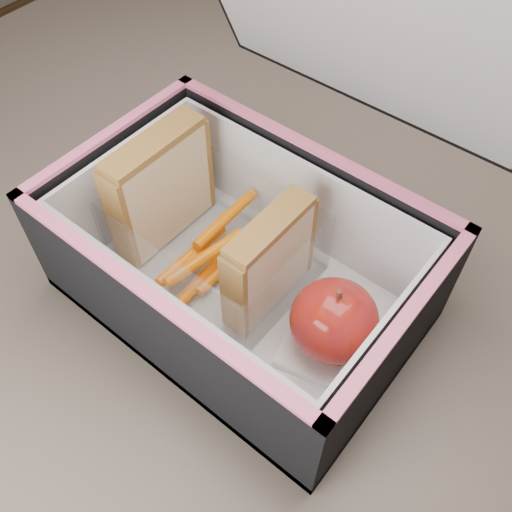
{
  "coord_description": "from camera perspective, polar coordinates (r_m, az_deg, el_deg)",
  "views": [
    {
      "loc": [
        0.22,
        -0.25,
        1.21
      ],
      "look_at": [
        0.02,
        -0.02,
        0.81
      ],
      "focal_mm": 40.0,
      "sensor_mm": 36.0,
      "label": 1
    }
  ],
  "objects": [
    {
      "name": "ground",
      "position": [
        1.25,
        -0.38,
        -22.54
      ],
      "size": [
        4.0,
        4.0,
        0.0
      ],
      "primitive_type": "plane",
      "color": "brown",
      "rests_on": "ground"
    },
    {
      "name": "kitchen_table",
      "position": [
        0.64,
        -0.68,
        -6.62
      ],
      "size": [
        1.2,
        0.8,
        0.75
      ],
      "color": "brown",
      "rests_on": "ground"
    },
    {
      "name": "lunch_bag",
      "position": [
        0.5,
        -1.25,
        0.52
      ],
      "size": [
        0.32,
        0.3,
        0.3
      ],
      "color": "black",
      "rests_on": "kitchen_table"
    },
    {
      "name": "plastic_tub",
      "position": [
        0.53,
        -4.23,
        1.85
      ],
      "size": [
        0.18,
        0.13,
        0.07
      ],
      "primitive_type": null,
      "color": "white",
      "rests_on": "lunch_bag"
    },
    {
      "name": "sandwich_left",
      "position": [
        0.55,
        -9.5,
        6.75
      ],
      "size": [
        0.03,
        0.1,
        0.12
      ],
      "color": "tan",
      "rests_on": "plastic_tub"
    },
    {
      "name": "sandwich_right",
      "position": [
        0.49,
        1.34,
        -0.55
      ],
      "size": [
        0.03,
        0.09,
        0.1
      ],
      "color": "tan",
      "rests_on": "plastic_tub"
    },
    {
      "name": "carrot_sticks",
      "position": [
        0.54,
        -4.81,
        0.25
      ],
      "size": [
        0.05,
        0.15,
        0.03
      ],
      "color": "orange",
      "rests_on": "plastic_tub"
    },
    {
      "name": "paper_napkin",
      "position": [
        0.51,
        7.02,
        -8.74
      ],
      "size": [
        0.09,
        0.09,
        0.01
      ],
      "primitive_type": "cube",
      "rotation": [
        0.0,
        0.0,
        0.25
      ],
      "color": "white",
      "rests_on": "lunch_bag"
    },
    {
      "name": "red_apple",
      "position": [
        0.48,
        7.81,
        -6.42
      ],
      "size": [
        0.08,
        0.08,
        0.08
      ],
      "rotation": [
        0.0,
        0.0,
        0.03
      ],
      "color": "maroon",
      "rests_on": "paper_napkin"
    }
  ]
}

